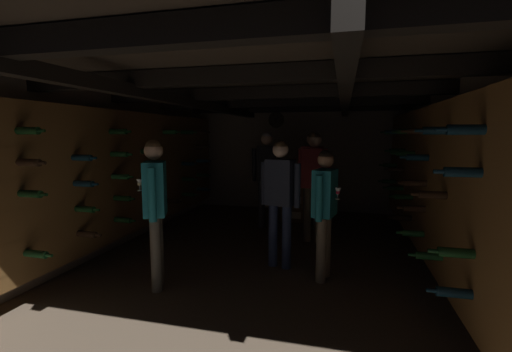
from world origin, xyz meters
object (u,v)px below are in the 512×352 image
person_host_center (280,192)px  person_guest_rear_center (312,171)px  person_guest_near_left (155,200)px  person_guest_mid_right (325,203)px  person_guest_far_left (267,170)px  wine_crate_stack (294,198)px  person_guest_far_right (314,176)px  display_bottle (295,169)px

person_host_center → person_guest_rear_center: (0.23, 1.88, 0.08)m
person_guest_near_left → person_guest_mid_right: 1.92m
person_guest_far_left → person_guest_rear_center: size_ratio=1.00×
wine_crate_stack → person_guest_far_left: 0.97m
person_guest_far_left → person_guest_far_right: bearing=-35.9°
person_guest_rear_center → display_bottle: bearing=126.3°
person_guest_far_left → person_guest_rear_center: 0.81m
person_host_center → person_guest_far_left: (-0.58, 1.82, 0.09)m
person_guest_far_right → person_guest_far_left: bearing=144.1°
display_bottle → person_guest_far_right: size_ratio=0.20×
person_host_center → person_guest_rear_center: person_guest_rear_center is taller
person_guest_rear_center → person_host_center: bearing=-97.1°
person_host_center → person_guest_near_left: size_ratio=0.99×
person_host_center → person_guest_rear_center: bearing=82.9°
person_host_center → person_guest_near_left: (-1.22, -0.93, 0.02)m
wine_crate_stack → person_guest_mid_right: size_ratio=0.59×
person_guest_near_left → person_guest_rear_center: bearing=62.8°
person_guest_near_left → person_guest_far_right: bearing=53.6°
person_guest_rear_center → wine_crate_stack: bearing=125.1°
display_bottle → person_guest_mid_right: 2.74m
person_guest_far_right → person_guest_mid_right: person_guest_far_right is taller
person_guest_near_left → person_guest_mid_right: bearing=21.2°
person_guest_far_right → person_guest_near_left: person_guest_far_right is taller
wine_crate_stack → person_guest_mid_right: 2.81m
person_guest_rear_center → person_guest_near_left: bearing=-117.2°
person_guest_far_left → person_guest_far_right: person_guest_far_left is taller
person_host_center → person_guest_rear_center: 1.90m
display_bottle → person_guest_far_right: bearing=-69.2°
wine_crate_stack → person_guest_rear_center: person_guest_rear_center is taller
person_host_center → person_guest_far_left: size_ratio=0.93×
person_guest_rear_center → person_guest_far_right: bearing=-82.6°
wine_crate_stack → person_guest_far_left: person_guest_far_left is taller
display_bottle → person_guest_mid_right: size_ratio=0.23×
person_guest_mid_right → person_guest_far_right: bearing=99.8°
person_guest_mid_right → person_host_center: bearing=156.9°
person_host_center → display_bottle: bearing=93.4°
display_bottle → person_guest_far_right: (0.47, -1.24, 0.03)m
person_guest_far_left → person_guest_far_right: size_ratio=1.01×
display_bottle → person_host_center: 2.40m
wine_crate_stack → person_guest_mid_right: bearing=-74.9°
display_bottle → wine_crate_stack: bearing=104.4°
display_bottle → person_host_center: person_host_center is taller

